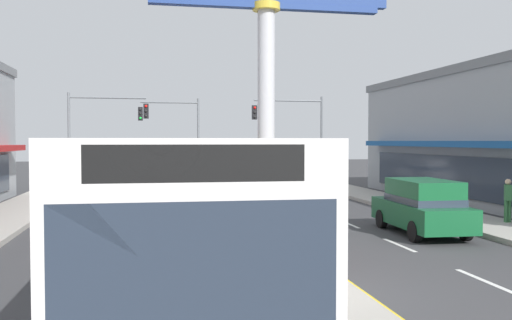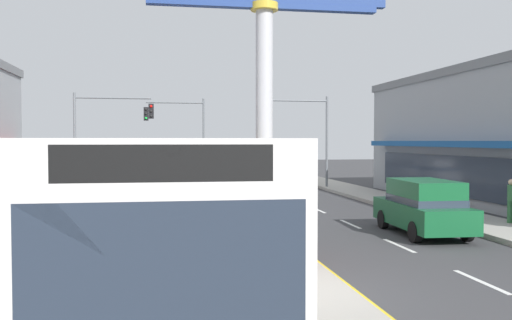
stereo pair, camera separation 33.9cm
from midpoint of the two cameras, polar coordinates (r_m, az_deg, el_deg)
The scene contains 17 objects.
ground_plane at distance 11.81m, azimuth 5.49°, elevation -13.92°, with size 160.00×160.00×0.00m, color #3A3A3D.
median_strip at distance 29.28m, azimuth -3.89°, elevation -4.21°, with size 2.16×52.00×0.14m, color #A39E93.
sidewalk_left at distance 27.80m, azimuth -22.46°, elevation -4.65°, with size 2.80×60.00×0.18m, color #ADA89E.
sidewalk_right at distance 29.70m, azimuth 14.27°, elevation -4.14°, with size 2.80×60.00×0.18m, color #ADA89E.
lane_markings at distance 27.95m, azimuth -3.60°, elevation -4.64°, with size 8.90×52.00×0.01m.
district_sign at distance 15.33m, azimuth 1.51°, elevation 5.13°, with size 7.03×1.42×8.44m.
traffic_light_left_side at distance 35.01m, azimuth -15.29°, elevation 3.59°, with size 4.86×0.46×6.20m.
traffic_light_right_side at distance 36.35m, azimuth 5.04°, elevation 3.59°, with size 4.86×0.46×6.20m.
traffic_light_median_far at distance 38.35m, azimuth -7.45°, elevation 3.42°, with size 4.20×0.46×6.20m.
suv_near_right_lane at distance 26.13m, azimuth -9.20°, elevation -2.97°, with size 2.07×4.65×1.90m.
bus_far_right_lane at distance 10.01m, azimuth -8.19°, elevation -5.88°, with size 2.71×11.24×3.26m.
suv_near_left_lane at distance 30.57m, azimuth 1.02°, elevation -2.22°, with size 2.16×4.70×1.90m.
sedan_mid_left_lane at distance 34.52m, azimuth -14.85°, elevation -2.13°, with size 1.87×4.32×1.53m.
suv_far_left_oncoming at distance 19.75m, azimuth 17.52°, elevation -4.64°, with size 2.13×4.69×1.90m.
suv_kerb_right at distance 38.81m, azimuth 3.64°, elevation -1.33°, with size 2.09×4.66×1.90m.
street_bench at distance 23.23m, azimuth 20.13°, elevation -4.52°, with size 0.48×1.60×0.88m.
pedestrian_near_kerb at distance 22.54m, azimuth 25.46°, elevation -3.62°, with size 0.38×0.46×1.63m.
Camera 2 is at (-2.85, -10.98, 3.24)m, focal length 38.33 mm.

